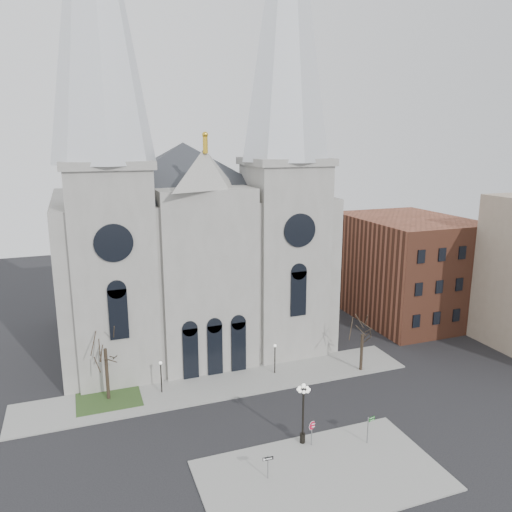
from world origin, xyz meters
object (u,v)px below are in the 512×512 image
object	(u,v)px
globe_lamp	(303,406)
street_name_sign	(369,427)
one_way_sign	(268,463)
stop_sign	(312,428)

from	to	relation	value
globe_lamp	street_name_sign	distance (m)	5.71
globe_lamp	one_way_sign	distance (m)	5.68
globe_lamp	one_way_sign	world-z (taller)	globe_lamp
street_name_sign	globe_lamp	bearing A→B (deg)	147.14
one_way_sign	street_name_sign	world-z (taller)	street_name_sign
globe_lamp	one_way_sign	bearing A→B (deg)	-143.86
stop_sign	one_way_sign	xyz separation A→B (m)	(-4.82, -2.56, -0.29)
stop_sign	one_way_sign	world-z (taller)	stop_sign
stop_sign	one_way_sign	bearing A→B (deg)	-154.78
stop_sign	one_way_sign	distance (m)	5.46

